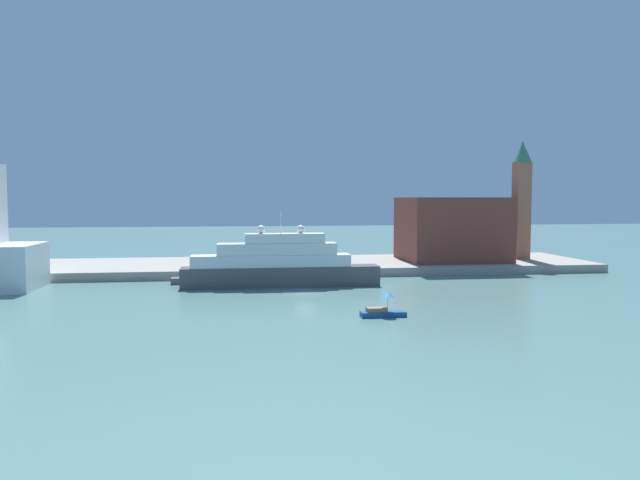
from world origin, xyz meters
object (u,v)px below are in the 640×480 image
work_barge (189,281)px  large_yacht (278,265)px  mooring_bollard (303,266)px  parked_car (215,261)px  harbor_building (452,229)px  bell_tower (522,195)px  person_figure (247,264)px  small_motorboat (383,310)px

work_barge → large_yacht: bearing=-19.1°
large_yacht → mooring_bollard: bearing=64.2°
parked_car → harbor_building: bearing=2.4°
bell_tower → person_figure: bell_tower is taller
small_motorboat → mooring_bollard: size_ratio=6.18×
work_barge → parked_car: (3.46, 13.00, 1.63)m
large_yacht → work_barge: (-13.23, 4.59, -2.65)m
bell_tower → work_barge: bearing=-165.3°
bell_tower → large_yacht: bearing=-156.6°
small_motorboat → harbor_building: harbor_building is taller
parked_car → mooring_bollard: size_ratio=4.95×
work_barge → mooring_bollard: bearing=16.0°
small_motorboat → mooring_bollard: bearing=98.4°
large_yacht → mooring_bollard: 10.90m
mooring_bollard → bell_tower: bearing=14.2°
work_barge → person_figure: person_figure is taller
mooring_bollard → parked_car: bearing=151.6°
harbor_building → person_figure: (-37.96, -8.94, -5.01)m
large_yacht → work_barge: 14.25m
small_motorboat → harbor_building: size_ratio=0.28×
bell_tower → person_figure: size_ratio=12.66×
mooring_bollard → work_barge: bearing=-164.0°
mooring_bollard → person_figure: bearing=175.6°
large_yacht → small_motorboat: 26.52m
work_barge → harbor_building: 49.53m
person_figure → bell_tower: bearing=11.0°
large_yacht → harbor_building: bearing=30.0°
parked_car → person_figure: person_figure is taller
large_yacht → harbor_building: 38.97m
harbor_building → bell_tower: (14.11, 1.18, 6.31)m
harbor_building → mooring_bollard: size_ratio=22.35×
large_yacht → person_figure: size_ratio=16.52×
small_motorboat → person_figure: (-14.17, 35.00, 1.47)m
mooring_bollard → large_yacht: bearing=-115.8°
small_motorboat → bell_tower: bell_tower is taller
bell_tower → mooring_bollard: bearing=-165.8°
bell_tower → person_figure: 54.24m
small_motorboat → person_figure: size_ratio=2.83×
harbor_building → parked_car: size_ratio=4.51×
person_figure → small_motorboat: bearing=-68.0°
small_motorboat → bell_tower: size_ratio=0.22×
large_yacht → bell_tower: bearing=23.4°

